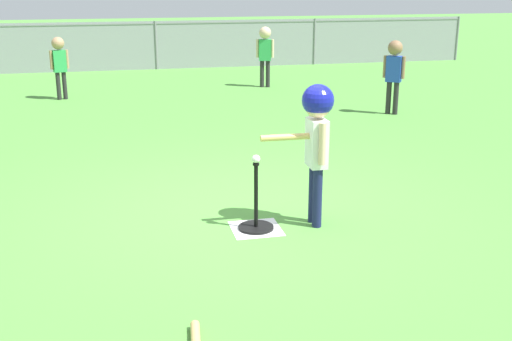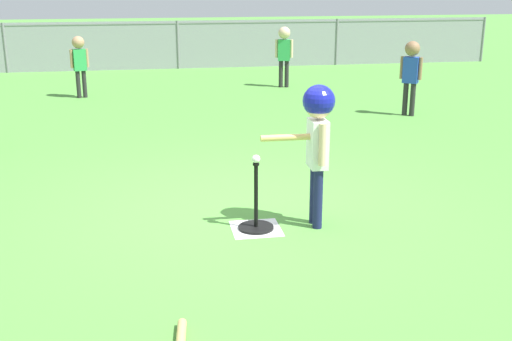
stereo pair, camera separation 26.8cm
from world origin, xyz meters
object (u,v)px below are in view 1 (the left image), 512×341
Objects in this scene: fielder_deep_right at (394,67)px; fielder_deep_left at (59,60)px; baseball_on_tee at (256,159)px; batting_tee at (256,219)px; batter_child at (317,126)px; fielder_near_left at (265,48)px.

fielder_deep_right is 5.94m from fielder_deep_left.
fielder_deep_right reaches higher than baseball_on_tee.
batting_tee is 0.99m from batter_child.
fielder_near_left is at bearing 114.64° from fielder_deep_right.
batting_tee is 0.48× the size of batter_child.
batting_tee is at bearing 0.00° from baseball_on_tee.
baseball_on_tee is at bearing -104.18° from fielder_near_left.
fielder_near_left reaches higher than fielder_deep_right.
fielder_near_left is (1.88, 7.44, 0.68)m from batting_tee.
fielder_deep_left is (-3.96, -0.50, -0.05)m from fielder_near_left.
fielder_deep_left is (-2.62, 6.95, -0.19)m from batter_child.
batting_tee is 7.27m from fielder_deep_left.
fielder_deep_left reaches higher than batting_tee.
fielder_deep_left is at bearing 106.68° from batting_tee.
batting_tee is 0.55× the size of fielder_deep_left.
fielder_deep_right is at bearing 57.99° from batter_child.
batter_child reaches higher than batting_tee.
fielder_deep_left reaches higher than baseball_on_tee.
fielder_deep_right reaches higher than fielder_deep_left.
baseball_on_tee is 0.06× the size of batter_child.
batter_child is at bearing -0.37° from batting_tee.
batter_child is at bearing -0.37° from baseball_on_tee.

